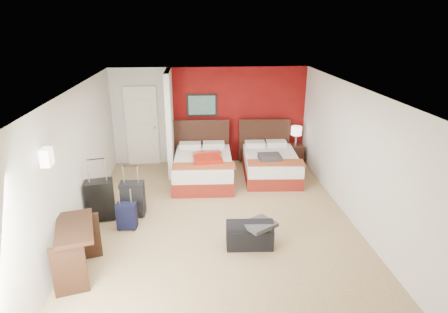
{
  "coord_description": "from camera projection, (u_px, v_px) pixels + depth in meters",
  "views": [
    {
      "loc": [
        -0.44,
        -6.36,
        3.6
      ],
      "look_at": [
        0.16,
        0.8,
        1.0
      ],
      "focal_mm": 30.34,
      "sensor_mm": 36.0,
      "label": 1
    }
  ],
  "objects": [
    {
      "name": "ground",
      "position": [
        219.0,
        220.0,
        7.22
      ],
      "size": [
        6.5,
        6.5,
        0.0
      ],
      "primitive_type": "plane",
      "color": "tan",
      "rests_on": "ground"
    },
    {
      "name": "room_walls",
      "position": [
        148.0,
        137.0,
        8.01
      ],
      "size": [
        5.02,
        6.52,
        2.5
      ],
      "color": "silver",
      "rests_on": "ground"
    },
    {
      "name": "red_accent_panel",
      "position": [
        238.0,
        115.0,
        9.88
      ],
      "size": [
        3.5,
        0.04,
        2.5
      ],
      "primitive_type": "cube",
      "color": "maroon",
      "rests_on": "ground"
    },
    {
      "name": "partition_wall",
      "position": [
        170.0,
        123.0,
        9.16
      ],
      "size": [
        0.12,
        1.2,
        2.5
      ],
      "primitive_type": "cube",
      "color": "silver",
      "rests_on": "ground"
    },
    {
      "name": "entry_door",
      "position": [
        142.0,
        126.0,
        9.73
      ],
      "size": [
        0.82,
        0.06,
        2.05
      ],
      "primitive_type": "cube",
      "color": "silver",
      "rests_on": "ground"
    },
    {
      "name": "bed_left",
      "position": [
        203.0,
        169.0,
        8.92
      ],
      "size": [
        1.43,
        1.98,
        0.58
      ],
      "primitive_type": "cube",
      "rotation": [
        0.0,
        0.0,
        -0.04
      ],
      "color": "silver",
      "rests_on": "ground"
    },
    {
      "name": "bed_right",
      "position": [
        271.0,
        166.0,
        9.17
      ],
      "size": [
        1.38,
        1.89,
        0.54
      ],
      "primitive_type": "cube",
      "rotation": [
        0.0,
        0.0,
        -0.07
      ],
      "color": "white",
      "rests_on": "ground"
    },
    {
      "name": "red_suitcase_open",
      "position": [
        207.0,
        157.0,
        8.72
      ],
      "size": [
        0.73,
        0.93,
        0.11
      ],
      "primitive_type": "cube",
      "rotation": [
        0.0,
        0.0,
        0.13
      ],
      "color": "#A51B0E",
      "rests_on": "bed_left"
    },
    {
      "name": "jacket_bundle",
      "position": [
        270.0,
        157.0,
        8.77
      ],
      "size": [
        0.51,
        0.41,
        0.12
      ],
      "primitive_type": "cube",
      "rotation": [
        0.0,
        0.0,
        0.01
      ],
      "color": "#36373B",
      "rests_on": "bed_right"
    },
    {
      "name": "nightstand",
      "position": [
        295.0,
        155.0,
        9.92
      ],
      "size": [
        0.39,
        0.39,
        0.54
      ],
      "primitive_type": "cube",
      "rotation": [
        0.0,
        0.0,
        0.0
      ],
      "color": "#331711",
      "rests_on": "ground"
    },
    {
      "name": "table_lamp",
      "position": [
        296.0,
        136.0,
        9.74
      ],
      "size": [
        0.35,
        0.35,
        0.49
      ],
      "primitive_type": "cylinder",
      "rotation": [
        0.0,
        0.0,
        -0.32
      ],
      "color": "white",
      "rests_on": "nightstand"
    },
    {
      "name": "suitcase_black",
      "position": [
        101.0,
        201.0,
        7.13
      ],
      "size": [
        0.56,
        0.41,
        0.76
      ],
      "primitive_type": "cube",
      "rotation": [
        0.0,
        0.0,
        0.2
      ],
      "color": "black",
      "rests_on": "ground"
    },
    {
      "name": "suitcase_charcoal",
      "position": [
        133.0,
        200.0,
        7.29
      ],
      "size": [
        0.46,
        0.29,
        0.66
      ],
      "primitive_type": "cube",
      "rotation": [
        0.0,
        0.0,
        -0.03
      ],
      "color": "black",
      "rests_on": "ground"
    },
    {
      "name": "suitcase_navy",
      "position": [
        127.0,
        217.0,
        6.85
      ],
      "size": [
        0.36,
        0.24,
        0.48
      ],
      "primitive_type": "cube",
      "rotation": [
        0.0,
        0.0,
        -0.08
      ],
      "color": "black",
      "rests_on": "ground"
    },
    {
      "name": "duffel_bag",
      "position": [
        249.0,
        235.0,
        6.35
      ],
      "size": [
        0.8,
        0.46,
        0.39
      ],
      "primitive_type": "cube",
      "rotation": [
        0.0,
        0.0,
        -0.05
      ],
      "color": "black",
      "rests_on": "ground"
    },
    {
      "name": "jacket_draped",
      "position": [
        259.0,
        224.0,
        6.24
      ],
      "size": [
        0.64,
        0.62,
        0.07
      ],
      "primitive_type": "cube",
      "rotation": [
        0.0,
        0.0,
        0.56
      ],
      "color": "#3A3A3F",
      "rests_on": "duffel_bag"
    },
    {
      "name": "desk",
      "position": [
        78.0,
        251.0,
        5.54
      ],
      "size": [
        0.74,
        1.1,
        0.83
      ],
      "primitive_type": "cube",
      "rotation": [
        0.0,
        0.0,
        0.26
      ],
      "color": "black",
      "rests_on": "ground"
    }
  ]
}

